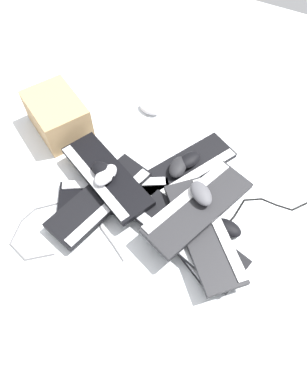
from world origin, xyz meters
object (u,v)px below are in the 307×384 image
object	(u,v)px
keyboard_3	(189,239)
mouse_3	(201,193)
keyboard_2	(185,233)
keyboard_4	(204,232)
keyboard_5	(198,207)
keyboard_1	(114,196)
mouse_0	(189,160)
keyboard_0	(186,168)
keyboard_7	(106,176)
mouse_2	(149,108)
mouse_1	(178,167)
keyboard_6	(100,199)
mouse_6	(227,228)
mouse_4	(103,171)
mouse_5	(106,175)
cardboard_box	(58,116)

from	to	relation	value
keyboard_3	mouse_3	size ratio (longest dim) A/B	4.21
keyboard_2	keyboard_4	world-z (taller)	keyboard_4
keyboard_5	keyboard_1	bearing A→B (deg)	100.65
keyboard_5	mouse_0	xyz separation A→B (m)	(0.22, 0.13, -0.05)
keyboard_0	mouse_0	world-z (taller)	mouse_0
keyboard_7	mouse_2	bearing A→B (deg)	6.84
keyboard_4	keyboard_5	distance (m)	0.09
mouse_1	mouse_3	distance (m)	0.22
keyboard_0	keyboard_1	size ratio (longest dim) A/B	1.01
keyboard_6	mouse_6	bearing A→B (deg)	-74.67
mouse_2	mouse_3	world-z (taller)	mouse_3
keyboard_2	keyboard_4	distance (m)	0.09
mouse_4	mouse_5	world-z (taller)	same
keyboard_1	mouse_3	distance (m)	0.36
keyboard_1	mouse_5	world-z (taller)	mouse_5
keyboard_6	mouse_2	bearing A→B (deg)	8.41
keyboard_7	mouse_4	bearing A→B (deg)	136.09
keyboard_0	keyboard_5	distance (m)	0.26
keyboard_0	mouse_0	bearing A→B (deg)	-1.35
cardboard_box	keyboard_6	bearing A→B (deg)	-123.79
mouse_1	mouse_2	distance (m)	0.39
mouse_1	cardboard_box	size ratio (longest dim) A/B	0.39
keyboard_5	cardboard_box	xyz separation A→B (m)	(0.14, 0.74, -0.02)
mouse_3	mouse_4	world-z (taller)	mouse_3
keyboard_3	mouse_4	size ratio (longest dim) A/B	4.21
mouse_3	mouse_4	size ratio (longest dim) A/B	1.00
mouse_0	mouse_4	size ratio (longest dim) A/B	1.00
mouse_2	mouse_3	xyz separation A→B (m)	(-0.39, -0.43, 0.12)
mouse_6	mouse_0	bearing A→B (deg)	144.07
mouse_6	mouse_5	bearing A→B (deg)	-170.86
keyboard_2	keyboard_3	size ratio (longest dim) A/B	0.99
mouse_0	mouse_3	xyz separation A→B (m)	(-0.18, -0.12, 0.09)
keyboard_6	mouse_1	distance (m)	0.34
mouse_0	cardboard_box	distance (m)	0.61
mouse_0	keyboard_1	bearing A→B (deg)	-11.99
mouse_4	mouse_5	bearing A→B (deg)	165.11
keyboard_1	mouse_3	size ratio (longest dim) A/B	4.13
keyboard_2	keyboard_5	xyz separation A→B (m)	(0.07, -0.01, 0.09)
keyboard_0	keyboard_7	bearing A→B (deg)	132.31
keyboard_3	keyboard_0	bearing A→B (deg)	26.29
mouse_3	mouse_6	bearing A→B (deg)	-149.67
keyboard_0	mouse_0	size ratio (longest dim) A/B	4.19
mouse_3	mouse_1	bearing A→B (deg)	-2.15
keyboard_1	cardboard_box	xyz separation A→B (m)	(0.20, 0.41, 0.07)
mouse_0	mouse_6	distance (m)	0.33
keyboard_2	keyboard_5	size ratio (longest dim) A/B	0.99
keyboard_7	mouse_3	size ratio (longest dim) A/B	4.21
keyboard_4	keyboard_6	world-z (taller)	keyboard_4
keyboard_0	keyboard_4	bearing A→B (deg)	-144.32
keyboard_7	mouse_5	size ratio (longest dim) A/B	4.21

